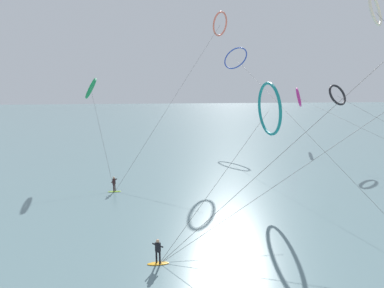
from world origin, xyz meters
The scene contains 10 objects.
sea_water centered at (0.00, 104.10, 0.04)m, with size 400.00×200.00×0.08m, color slate.
surfer_amber centered at (-2.95, 12.56, 0.82)m, with size 1.40×0.73×1.70m.
surfer_lime centered at (-7.56, 26.34, 0.82)m, with size 1.40×0.68×1.70m.
kite_cobalt centered at (13.62, 56.89, 17.12)m, with size 5.62×52.72×19.49m.
kite_teal centered at (8.35, 23.89, 9.00)m, with size 11.85×14.07×11.72m.
kite_charcoal centered at (24.81, 38.08, 9.99)m, with size 4.54×32.01×11.67m.
kite_coral centered at (8.24, 47.63, 21.78)m, with size 17.71×23.22×23.83m.
kite_emerald centered at (-11.70, 37.57, 11.01)m, with size 5.47×13.02×12.47m.
kite_magenta centered at (25.20, 51.29, 9.22)m, with size 3.42×46.81×11.16m.
kite_ivory centered at (23.02, 29.54, 20.05)m, with size 3.93×23.80×21.99m.
Camera 1 is at (-2.82, -4.44, 11.12)m, focal length 27.40 mm.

